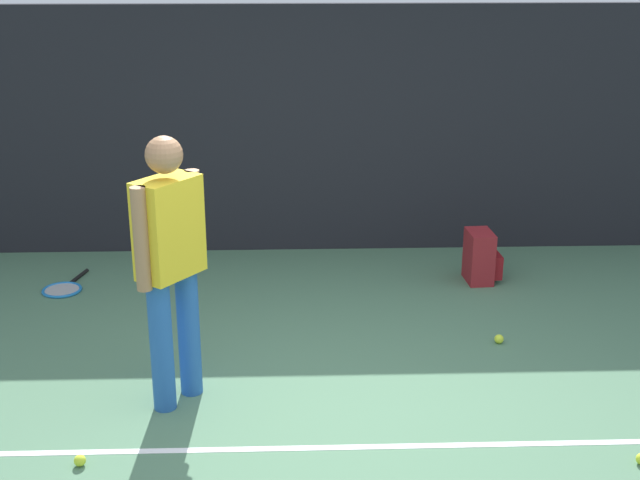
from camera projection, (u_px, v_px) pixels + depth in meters
The scene contains 8 objects.
ground_plane at pixel (322, 416), 5.32m from camera, with size 12.00×12.00×0.00m, color #4C7556.
back_fence at pixel (310, 131), 7.77m from camera, with size 10.00×0.10×2.21m, color black.
court_line at pixel (324, 448), 4.99m from camera, with size 9.00×0.05×0.00m, color white.
tennis_player at pixel (170, 257), 5.18m from camera, with size 0.42×0.45×1.70m.
tennis_racket at pixel (64, 289), 7.17m from camera, with size 0.39×0.64×0.03m.
backpack at pixel (481, 257), 7.29m from camera, with size 0.30×0.31×0.44m.
tennis_ball_by_fence at pixel (80, 460), 4.81m from camera, with size 0.07×0.07×0.07m, color #CCE033.
tennis_ball_mid_court at pixel (499, 339), 6.24m from camera, with size 0.07×0.07×0.07m, color #CCE033.
Camera 1 is at (-0.17, -4.64, 2.80)m, focal length 48.83 mm.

